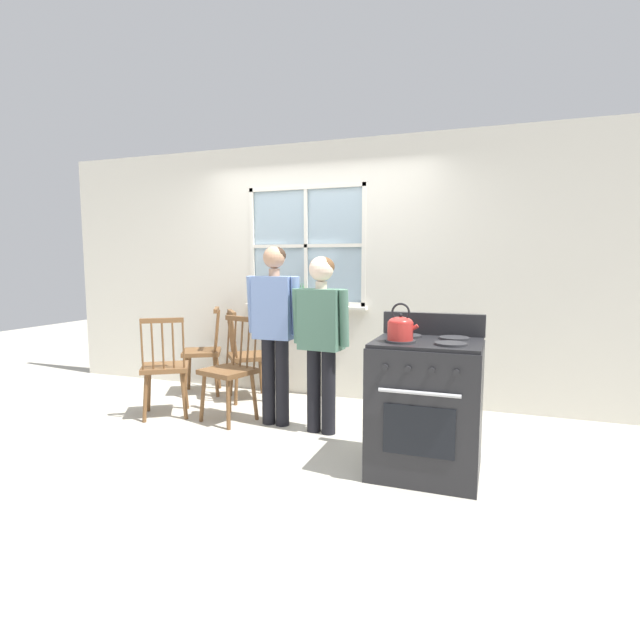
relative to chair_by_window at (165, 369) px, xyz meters
name	(u,v)px	position (x,y,z in m)	size (l,w,h in m)	color
ground_plane	(263,436)	(1.10, -0.18, -0.46)	(16.00, 16.00, 0.00)	#B2AD9E
wall_back	(320,274)	(1.12, 1.22, 0.87)	(6.40, 0.16, 2.70)	silver
chair_by_window	(165,369)	(0.00, 0.00, 0.00)	(0.57, 0.56, 0.95)	brown
chair_near_wall	(230,372)	(0.64, 0.10, 0.00)	(0.52, 0.51, 0.95)	brown
chair_center_cluster	(247,357)	(0.45, 0.78, 0.00)	(0.57, 0.58, 0.95)	brown
chair_near_stove	(204,353)	(-0.12, 0.84, 0.00)	(0.55, 0.56, 0.95)	brown
person_elderly_left	(275,320)	(1.08, 0.13, 0.49)	(0.50, 0.22, 1.59)	black
person_teen_center	(321,327)	(1.54, 0.07, 0.45)	(0.52, 0.24, 1.50)	black
stove	(426,405)	(2.49, -0.45, 0.02)	(0.73, 0.68, 1.08)	#232326
kettle	(400,327)	(2.32, -0.58, 0.57)	(0.21, 0.17, 0.25)	red
potted_plant	(301,299)	(0.93, 1.13, 0.60)	(0.17, 0.17, 0.25)	beige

